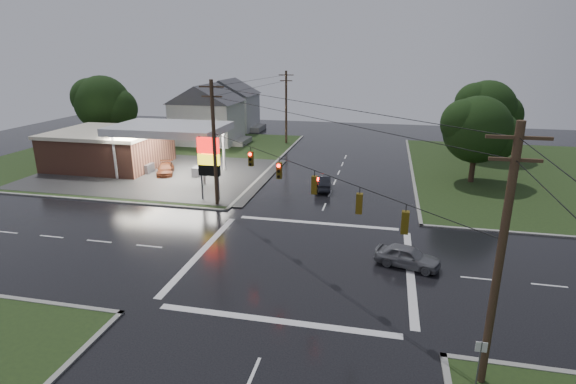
% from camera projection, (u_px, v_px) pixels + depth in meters
% --- Properties ---
extents(ground, '(120.00, 120.00, 0.00)m').
position_uv_depth(ground, '(301.00, 261.00, 29.66)').
color(ground, black).
rests_on(ground, ground).
extents(grass_nw, '(36.00, 36.00, 0.08)m').
position_uv_depth(grass_nw, '(144.00, 155.00, 59.16)').
color(grass_nw, '#1F3115').
rests_on(grass_nw, ground).
extents(gas_station, '(26.20, 18.00, 5.60)m').
position_uv_depth(gas_station, '(117.00, 146.00, 52.47)').
color(gas_station, '#2D2D2D').
rests_on(gas_station, ground).
extents(pylon_sign, '(2.00, 0.35, 6.00)m').
position_uv_depth(pylon_sign, '(209.00, 158.00, 40.36)').
color(pylon_sign, '#59595E').
rests_on(pylon_sign, ground).
extents(utility_pole_nw, '(2.20, 0.32, 11.00)m').
position_uv_depth(utility_pole_nw, '(214.00, 142.00, 38.71)').
color(utility_pole_nw, '#382619').
rests_on(utility_pole_nw, ground).
extents(utility_pole_se, '(2.20, 0.32, 11.00)m').
position_uv_depth(utility_pole_se, '(500.00, 259.00, 17.14)').
color(utility_pole_se, '#382619').
rests_on(utility_pole_se, ground).
extents(utility_pole_n, '(2.20, 0.32, 10.50)m').
position_uv_depth(utility_pole_n, '(286.00, 106.00, 65.32)').
color(utility_pole_n, '#382619').
rests_on(utility_pole_n, ground).
extents(traffic_signals, '(26.87, 26.87, 1.47)m').
position_uv_depth(traffic_signals, '(302.00, 166.00, 27.68)').
color(traffic_signals, black).
rests_on(traffic_signals, ground).
extents(house_near, '(11.05, 8.48, 8.60)m').
position_uv_depth(house_near, '(207.00, 113.00, 66.12)').
color(house_near, silver).
rests_on(house_near, ground).
extents(house_far, '(11.05, 8.48, 8.60)m').
position_uv_depth(house_far, '(229.00, 104.00, 77.49)').
color(house_far, silver).
rests_on(house_far, ground).
extents(tree_nw_behind, '(8.93, 7.60, 10.00)m').
position_uv_depth(tree_nw_behind, '(104.00, 103.00, 62.62)').
color(tree_nw_behind, black).
rests_on(tree_nw_behind, ground).
extents(tree_ne_near, '(7.99, 6.80, 8.98)m').
position_uv_depth(tree_ne_near, '(479.00, 130.00, 45.56)').
color(tree_ne_near, black).
rests_on(tree_ne_near, ground).
extents(tree_ne_far, '(8.46, 7.20, 9.80)m').
position_uv_depth(tree_ne_far, '(487.00, 110.00, 55.93)').
color(tree_ne_far, black).
rests_on(tree_ne_far, ground).
extents(car_north, '(2.09, 4.49, 1.43)m').
position_uv_depth(car_north, '(323.00, 182.00, 44.76)').
color(car_north, black).
rests_on(car_north, ground).
extents(car_crossing, '(4.42, 2.72, 1.40)m').
position_uv_depth(car_crossing, '(408.00, 256.00, 28.75)').
color(car_crossing, slate).
rests_on(car_crossing, ground).
extents(car_pump, '(3.17, 4.55, 1.22)m').
position_uv_depth(car_pump, '(165.00, 169.00, 50.12)').
color(car_pump, '#4D2211').
rests_on(car_pump, ground).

